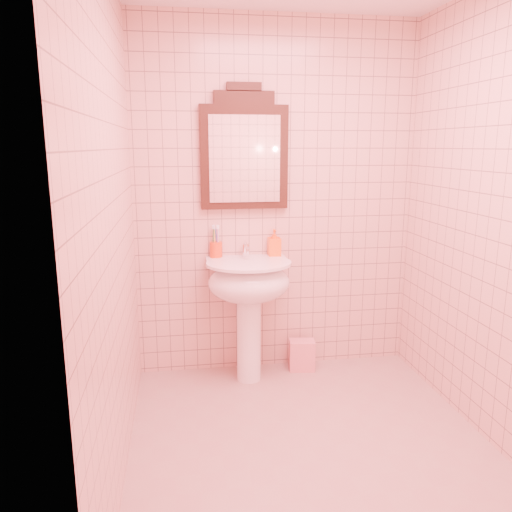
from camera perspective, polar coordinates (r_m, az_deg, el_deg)
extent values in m
plane|color=tan|center=(2.98, 6.46, -20.89)|extent=(2.20, 2.20, 0.00)
cube|color=#D9A897|center=(3.58, 2.31, 6.33)|extent=(2.00, 0.02, 2.50)
cylinder|color=white|center=(3.54, -0.83, -8.75)|extent=(0.17, 0.17, 0.70)
ellipsoid|color=white|center=(3.41, -0.80, -3.06)|extent=(0.56, 0.46, 0.28)
cube|color=white|center=(3.54, -1.19, -0.56)|extent=(0.56, 0.15, 0.05)
cylinder|color=white|center=(3.37, -0.81, -0.85)|extent=(0.58, 0.58, 0.02)
cylinder|color=white|center=(3.52, -1.19, 0.63)|extent=(0.04, 0.04, 0.09)
cylinder|color=white|center=(3.46, -1.07, 1.01)|extent=(0.02, 0.10, 0.02)
cylinder|color=white|center=(3.42, -0.96, 0.52)|extent=(0.02, 0.02, 0.04)
cube|color=white|center=(3.52, -1.22, 1.54)|extent=(0.02, 0.07, 0.01)
cube|color=black|center=(3.50, -1.35, 11.18)|extent=(0.61, 0.05, 0.70)
cube|color=black|center=(3.51, -1.39, 17.66)|extent=(0.41, 0.05, 0.09)
cube|color=black|center=(3.52, -1.39, 18.77)|extent=(0.23, 0.05, 0.06)
cube|color=white|center=(3.47, -1.29, 11.01)|extent=(0.49, 0.01, 0.59)
cylinder|color=red|center=(3.53, -4.59, 0.74)|extent=(0.09, 0.09, 0.11)
cylinder|color=silver|center=(3.52, -4.29, 1.49)|extent=(0.01, 0.01, 0.20)
cylinder|color=#338CD8|center=(3.53, -4.47, 1.54)|extent=(0.01, 0.01, 0.20)
cylinder|color=#E5334C|center=(3.53, -4.79, 1.53)|extent=(0.01, 0.01, 0.20)
cylinder|color=#3FBF59|center=(3.51, -4.93, 1.47)|extent=(0.01, 0.01, 0.20)
cylinder|color=#D8CC4C|center=(3.50, -4.75, 1.43)|extent=(0.01, 0.01, 0.20)
cylinder|color=purple|center=(3.50, -4.42, 1.44)|extent=(0.01, 0.01, 0.20)
imported|color=#FF6115|center=(3.56, 2.10, 1.55)|extent=(0.09, 0.09, 0.19)
cube|color=pink|center=(3.79, 5.26, -11.21)|extent=(0.20, 0.15, 0.23)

